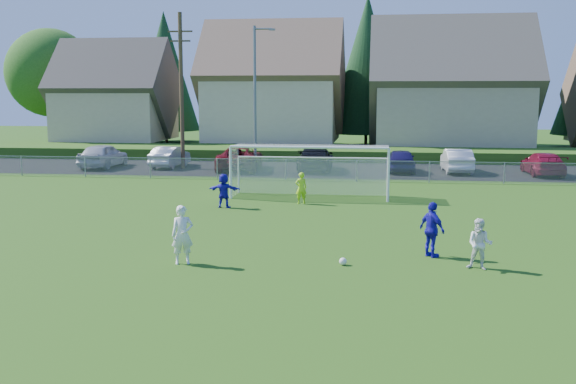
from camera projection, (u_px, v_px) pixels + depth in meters
The scene contains 22 objects.
ground at pixel (244, 296), 16.44m from camera, with size 160.00×160.00×0.00m, color #193D0C.
asphalt_lot at pixel (328, 170), 43.40m from camera, with size 60.00×60.00×0.00m, color black.
grass_embankment at pixel (336, 153), 50.69m from camera, with size 70.00×6.00×0.80m, color #1E420F.
soccer_ball at pixel (343, 261), 19.36m from camera, with size 0.22×0.22×0.22m, color white.
player_white_a at pixel (182, 235), 19.41m from camera, with size 0.62×0.41×1.71m, color white.
player_white_b at pixel (480, 244), 18.81m from camera, with size 0.70×0.55×1.45m, color white.
player_blue_a at pixel (432, 230), 20.23m from camera, with size 0.98×0.41×1.68m, color #1C12B1.
player_blue_b at pixel (224, 191), 29.01m from camera, with size 1.37×0.44×1.48m, color #1C12B1.
goalkeeper at pixel (301, 188), 30.04m from camera, with size 0.52×0.34×1.42m, color #ABE91B.
car_a at pixel (103, 155), 44.58m from camera, with size 1.91×4.75×1.62m, color #B1B3B9.
car_b at pixel (170, 157), 44.84m from camera, with size 1.47×4.22×1.39m, color silver.
car_c at pixel (240, 158), 43.21m from camera, with size 2.54×5.51×1.53m, color #620B12.
car_d at pixel (315, 158), 42.99m from camera, with size 2.17×5.33×1.55m, color black.
car_e at pixel (401, 160), 42.15m from camera, with size 1.72×4.28×1.46m, color #1C164D.
car_f at pixel (457, 161), 41.92m from camera, with size 1.56×4.49×1.48m, color silver.
car_g at pixel (543, 164), 40.54m from camera, with size 1.92×4.72×1.37m, color maroon.
soccer_goal at pixel (311, 163), 31.93m from camera, with size 7.42×1.90×2.50m.
chainlink_fence at pixel (321, 170), 37.92m from camera, with size 52.06×0.06×1.20m.
streetlight at pixel (256, 94), 41.81m from camera, with size 1.38×0.18×9.00m.
utility_pole at pixel (181, 89), 43.41m from camera, with size 1.60×0.26×10.00m.
houses_row at pixel (366, 64), 56.74m from camera, with size 53.90×11.45×13.27m.
tree_row at pixel (357, 71), 63.08m from camera, with size 65.98×12.36×13.80m.
Camera 1 is at (3.17, -15.61, 4.91)m, focal length 42.00 mm.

